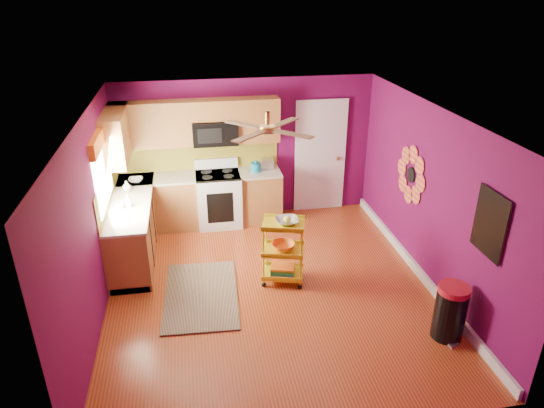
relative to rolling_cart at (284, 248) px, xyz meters
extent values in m
plane|color=maroon|center=(-0.22, -0.16, -0.54)|extent=(5.00, 5.00, 0.00)
cube|color=#5E0A45|center=(-0.22, 2.34, 0.71)|extent=(4.50, 0.04, 2.50)
cube|color=#5E0A45|center=(-0.22, -2.66, 0.71)|extent=(4.50, 0.04, 2.50)
cube|color=#5E0A45|center=(-2.47, -0.16, 0.71)|extent=(0.04, 5.00, 2.50)
cube|color=#5E0A45|center=(2.03, -0.16, 0.71)|extent=(0.04, 5.00, 2.50)
cube|color=silver|center=(-0.22, -0.16, 1.96)|extent=(4.50, 5.00, 0.04)
cube|color=white|center=(2.00, -0.16, -0.47)|extent=(0.05, 4.90, 0.14)
cube|color=brown|center=(-2.17, 1.19, -0.09)|extent=(0.60, 2.30, 0.90)
cube|color=brown|center=(-1.07, 2.04, -0.09)|extent=(2.80, 0.60, 0.90)
cube|color=beige|center=(-2.17, 1.19, 0.38)|extent=(0.63, 2.30, 0.04)
cube|color=beige|center=(-1.07, 2.04, 0.38)|extent=(2.80, 0.63, 0.04)
cube|color=black|center=(-2.17, 1.19, -0.49)|extent=(0.54, 2.30, 0.10)
cube|color=black|center=(-1.07, 2.04, -0.49)|extent=(2.80, 0.54, 0.10)
cube|color=white|center=(-0.77, 2.01, -0.08)|extent=(0.76, 0.66, 0.92)
cube|color=black|center=(-0.77, 2.01, 0.38)|extent=(0.76, 0.62, 0.03)
cube|color=white|center=(-0.77, 2.29, 0.50)|extent=(0.76, 0.06, 0.18)
cube|color=black|center=(-0.77, 1.68, -0.09)|extent=(0.45, 0.02, 0.55)
cube|color=brown|center=(-1.81, 2.17, 1.28)|extent=(1.32, 0.33, 0.75)
cube|color=brown|center=(-0.03, 2.17, 1.28)|extent=(0.72, 0.33, 0.75)
cube|color=brown|center=(-0.77, 2.17, 1.49)|extent=(0.76, 0.33, 0.34)
cube|color=brown|center=(-2.30, 1.69, 1.28)|extent=(0.33, 1.30, 0.75)
cube|color=black|center=(-0.77, 2.14, 1.11)|extent=(0.76, 0.38, 0.40)
cube|color=olive|center=(-1.07, 2.33, 0.65)|extent=(2.80, 0.01, 0.51)
cube|color=olive|center=(-2.46, 1.19, 0.65)|extent=(0.01, 2.30, 0.51)
cube|color=white|center=(-2.45, 0.89, 1.01)|extent=(0.03, 1.20, 1.00)
cube|color=orange|center=(-2.42, 0.89, 1.48)|extent=(0.08, 1.35, 0.22)
cube|color=white|center=(1.13, 2.31, 0.48)|extent=(0.85, 0.04, 2.05)
cube|color=white|center=(1.13, 2.29, 0.48)|extent=(0.95, 0.02, 2.15)
sphere|color=#BF8C3F|center=(1.45, 2.26, 0.46)|extent=(0.07, 0.07, 0.07)
cylinder|color=black|center=(2.01, 0.44, 0.81)|extent=(0.01, 0.24, 0.24)
cube|color=#1BB0A4|center=(2.01, -1.56, 1.01)|extent=(0.03, 0.52, 0.72)
cube|color=black|center=(2.00, -1.56, 1.01)|extent=(0.01, 0.56, 0.76)
cylinder|color=#BF8C3F|center=(-0.22, 0.04, 1.88)|extent=(0.06, 0.06, 0.16)
cylinder|color=#BF8C3F|center=(-0.22, 0.04, 1.74)|extent=(0.20, 0.20, 0.08)
cube|color=#4C2D19|center=(0.05, 0.31, 1.74)|extent=(0.47, 0.47, 0.01)
cube|color=#4C2D19|center=(-0.49, 0.31, 1.74)|extent=(0.47, 0.47, 0.01)
cube|color=#4C2D19|center=(-0.49, -0.23, 1.74)|extent=(0.47, 0.47, 0.01)
cube|color=#4C2D19|center=(0.05, -0.23, 1.74)|extent=(0.47, 0.47, 0.01)
cube|color=black|center=(-1.20, -0.16, -0.53)|extent=(1.08, 1.67, 0.02)
cylinder|color=yellow|center=(-0.31, -0.10, -0.05)|extent=(0.03, 0.03, 0.90)
cylinder|color=yellow|center=(0.19, -0.24, -0.05)|extent=(0.03, 0.03, 0.90)
cylinder|color=yellow|center=(-0.21, 0.25, -0.05)|extent=(0.03, 0.03, 0.90)
cylinder|color=yellow|center=(0.29, 0.11, -0.05)|extent=(0.03, 0.03, 0.90)
sphere|color=black|center=(-0.31, -0.10, -0.51)|extent=(0.06, 0.06, 0.06)
sphere|color=black|center=(0.19, -0.24, -0.51)|extent=(0.06, 0.06, 0.06)
sphere|color=black|center=(-0.21, 0.25, -0.51)|extent=(0.06, 0.06, 0.06)
sphere|color=black|center=(0.29, 0.11, -0.51)|extent=(0.06, 0.06, 0.06)
cube|color=yellow|center=(-0.01, 0.00, 0.38)|extent=(0.67, 0.56, 0.03)
cube|color=yellow|center=(-0.01, 0.00, -0.03)|extent=(0.67, 0.56, 0.03)
cube|color=yellow|center=(-0.01, 0.00, -0.41)|extent=(0.67, 0.56, 0.03)
imported|color=beige|center=(0.04, -0.01, 0.43)|extent=(0.39, 0.39, 0.08)
sphere|color=yellow|center=(0.04, -0.01, 0.46)|extent=(0.11, 0.11, 0.11)
imported|color=orange|center=(-0.01, 0.00, 0.03)|extent=(0.41, 0.41, 0.10)
cube|color=navy|center=(-0.01, 0.00, -0.38)|extent=(0.39, 0.34, 0.04)
cube|color=#267233|center=(-0.01, 0.00, -0.34)|extent=(0.39, 0.34, 0.04)
cube|color=orange|center=(-0.01, 0.00, -0.30)|extent=(0.39, 0.34, 0.03)
cylinder|color=black|center=(1.74, -1.53, -0.22)|extent=(0.49, 0.49, 0.65)
cylinder|color=#B11927|center=(1.74, -1.53, 0.15)|extent=(0.38, 0.38, 0.08)
cube|color=beige|center=(1.74, -1.72, -0.52)|extent=(0.14, 0.11, 0.03)
cylinder|color=#136A90|center=(-0.10, 2.03, 0.48)|extent=(0.18, 0.18, 0.16)
sphere|color=#136A90|center=(-0.10, 2.03, 0.58)|extent=(0.06, 0.06, 0.06)
cube|color=beige|center=(0.12, 2.15, 0.49)|extent=(0.22, 0.15, 0.18)
imported|color=#EA3F72|center=(-2.16, 0.94, 0.49)|extent=(0.08, 0.09, 0.19)
imported|color=white|center=(-2.23, 1.53, 0.49)|extent=(0.14, 0.14, 0.18)
imported|color=white|center=(-2.13, 1.91, 0.43)|extent=(0.23, 0.23, 0.06)
imported|color=white|center=(-2.26, 0.91, 0.45)|extent=(0.12, 0.12, 0.10)
camera|label=1|loc=(-1.19, -5.82, 3.47)|focal=32.00mm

